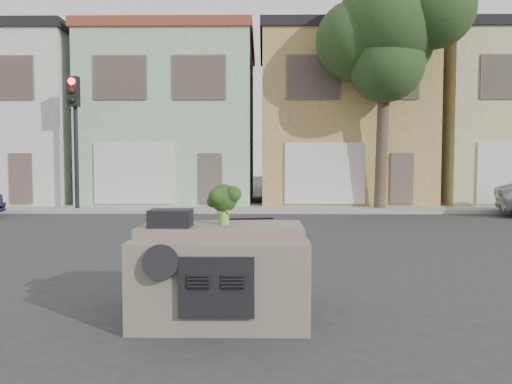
{
  "coord_description": "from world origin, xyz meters",
  "views": [
    {
      "loc": [
        0.48,
        -9.09,
        1.86
      ],
      "look_at": [
        0.37,
        0.5,
        1.3
      ],
      "focal_mm": 35.0,
      "sensor_mm": 36.0,
      "label": 1
    }
  ],
  "objects": [
    {
      "name": "car_dashboard",
      "position": [
        0.0,
        -3.0,
        0.56
      ],
      "size": [
        2.0,
        1.8,
        1.12
      ],
      "primitive_type": "cube",
      "color": "#746558",
      "rests_on": "ground"
    },
    {
      "name": "ground_plane",
      "position": [
        0.0,
        0.0,
        0.0
      ],
      "size": [
        120.0,
        120.0,
        0.0
      ],
      "primitive_type": "plane",
      "color": "#303033",
      "rests_on": "ground"
    },
    {
      "name": "broccoli",
      "position": [
        0.02,
        -3.11,
        1.37
      ],
      "size": [
        0.48,
        0.48,
        0.5
      ],
      "primitive_type": "cube",
      "rotation": [
        0.0,
        0.0,
        3.35
      ],
      "color": "#1C3511",
      "rests_on": "car_dashboard"
    },
    {
      "name": "wiper_arm",
      "position": [
        0.28,
        -2.62,
        1.13
      ],
      "size": [
        0.69,
        0.15,
        0.02
      ],
      "primitive_type": "cube",
      "rotation": [
        0.0,
        0.0,
        0.17
      ],
      "color": "black",
      "rests_on": "car_dashboard"
    },
    {
      "name": "townhouse_mint",
      "position": [
        -3.5,
        14.5,
        3.77
      ],
      "size": [
        7.2,
        8.2,
        7.55
      ],
      "primitive_type": "cube",
      "color": "#93BE9A",
      "rests_on": "ground"
    },
    {
      "name": "townhouse_tan",
      "position": [
        4.0,
        14.5,
        3.77
      ],
      "size": [
        7.2,
        8.2,
        7.55
      ],
      "primitive_type": "cube",
      "color": "tan",
      "rests_on": "ground"
    },
    {
      "name": "traffic_signal",
      "position": [
        -6.5,
        9.5,
        2.55
      ],
      "size": [
        0.4,
        0.4,
        5.1
      ],
      "primitive_type": "cube",
      "color": "black",
      "rests_on": "ground"
    },
    {
      "name": "tree_near",
      "position": [
        5.0,
        9.8,
        4.25
      ],
      "size": [
        4.4,
        4.0,
        8.5
      ],
      "primitive_type": "cube",
      "color": "#253E1B",
      "rests_on": "ground"
    },
    {
      "name": "instrument_hump",
      "position": [
        -0.58,
        -3.35,
        1.22
      ],
      "size": [
        0.48,
        0.38,
        0.2
      ],
      "primitive_type": "cube",
      "color": "black",
      "rests_on": "car_dashboard"
    },
    {
      "name": "townhouse_beige",
      "position": [
        11.5,
        14.5,
        3.77
      ],
      "size": [
        7.2,
        8.2,
        7.55
      ],
      "primitive_type": "cube",
      "color": "tan",
      "rests_on": "ground"
    },
    {
      "name": "townhouse_white",
      "position": [
        -11.0,
        14.5,
        3.77
      ],
      "size": [
        7.2,
        8.2,
        7.55
      ],
      "primitive_type": "cube",
      "color": "silver",
      "rests_on": "ground"
    },
    {
      "name": "sidewalk",
      "position": [
        0.0,
        10.5,
        0.07
      ],
      "size": [
        40.0,
        3.0,
        0.15
      ],
      "primitive_type": "cube",
      "color": "gray",
      "rests_on": "ground"
    }
  ]
}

